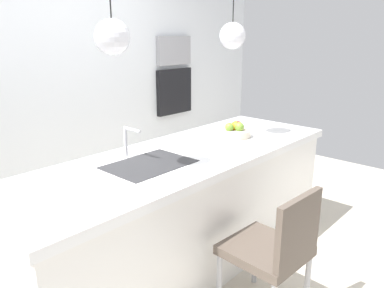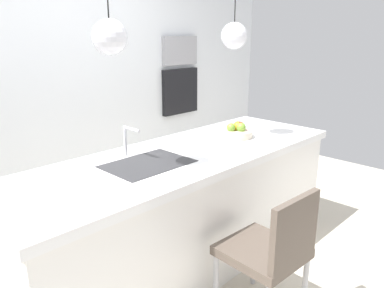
# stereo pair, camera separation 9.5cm
# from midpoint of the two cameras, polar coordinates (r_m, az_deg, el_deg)

# --- Properties ---
(floor) EXTENTS (6.60, 6.60, 0.00)m
(floor) POSITION_cam_midpoint_polar(r_m,az_deg,el_deg) (3.15, -0.42, -17.08)
(floor) COLOR beige
(floor) RESTS_ON ground
(back_wall) EXTENTS (6.00, 0.10, 2.60)m
(back_wall) POSITION_cam_midpoint_polar(r_m,az_deg,el_deg) (4.00, -17.77, 9.28)
(back_wall) COLOR white
(back_wall) RESTS_ON ground
(kitchen_island) EXTENTS (2.71, 0.89, 0.89)m
(kitchen_island) POSITION_cam_midpoint_polar(r_m,az_deg,el_deg) (2.93, -0.44, -9.72)
(kitchen_island) COLOR white
(kitchen_island) RESTS_ON ground
(sink_basin) EXTENTS (0.56, 0.40, 0.02)m
(sink_basin) POSITION_cam_midpoint_polar(r_m,az_deg,el_deg) (2.56, -5.55, -3.06)
(sink_basin) COLOR #2D2D30
(sink_basin) RESTS_ON kitchen_island
(faucet) EXTENTS (0.02, 0.17, 0.22)m
(faucet) POSITION_cam_midpoint_polar(r_m,az_deg,el_deg) (2.68, -8.60, 1.00)
(faucet) COLOR silver
(faucet) RESTS_ON kitchen_island
(fruit_bowl) EXTENTS (0.28, 0.28, 0.13)m
(fruit_bowl) POSITION_cam_midpoint_polar(r_m,az_deg,el_deg) (3.21, 7.46, 1.87)
(fruit_bowl) COLOR beige
(fruit_bowl) RESTS_ON kitchen_island
(microwave) EXTENTS (0.54, 0.08, 0.34)m
(microwave) POSITION_cam_midpoint_polar(r_m,az_deg,el_deg) (4.82, -1.33, 13.76)
(microwave) COLOR #9E9EA3
(microwave) RESTS_ON back_wall
(oven) EXTENTS (0.56, 0.08, 0.56)m
(oven) POSITION_cam_midpoint_polar(r_m,az_deg,el_deg) (4.86, -1.29, 7.86)
(oven) COLOR black
(oven) RESTS_ON back_wall
(chair_near) EXTENTS (0.47, 0.49, 0.86)m
(chair_near) POSITION_cam_midpoint_polar(r_m,az_deg,el_deg) (2.45, 12.88, -14.97)
(chair_near) COLOR brown
(chair_near) RESTS_ON ground
(pendant_light_left) EXTENTS (0.20, 0.20, 0.80)m
(pendant_light_left) POSITION_cam_midpoint_polar(r_m,az_deg,el_deg) (2.27, -10.94, 15.43)
(pendant_light_left) COLOR silver
(pendant_light_right) EXTENTS (0.20, 0.20, 0.80)m
(pendant_light_right) POSITION_cam_midpoint_polar(r_m,az_deg,el_deg) (3.06, 7.23, 15.73)
(pendant_light_right) COLOR silver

